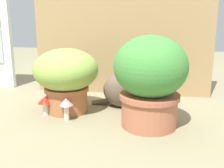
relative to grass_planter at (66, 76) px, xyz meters
The scene contains 7 objects.
ground_plane 0.25m from the grass_planter, 25.98° to the right, with size 6.00×6.00×0.00m, color gray.
cardboard_backdrop 0.58m from the grass_planter, 59.02° to the left, with size 1.26×0.03×0.98m, color tan.
grass_planter is the anchor object (origin of this frame).
leafy_planter 0.51m from the grass_planter, 16.18° to the right, with size 0.37×0.37×0.47m.
cat 0.38m from the grass_planter, 22.69° to the left, with size 0.39×0.21×0.32m.
mushroom_ornament_pink 0.19m from the grass_planter, 72.95° to the right, with size 0.08×0.08×0.13m.
mushroom_ornament_red 0.19m from the grass_planter, 141.13° to the right, with size 0.09×0.09×0.11m.
Camera 1 is at (0.42, -1.46, 0.57)m, focal length 44.60 mm.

